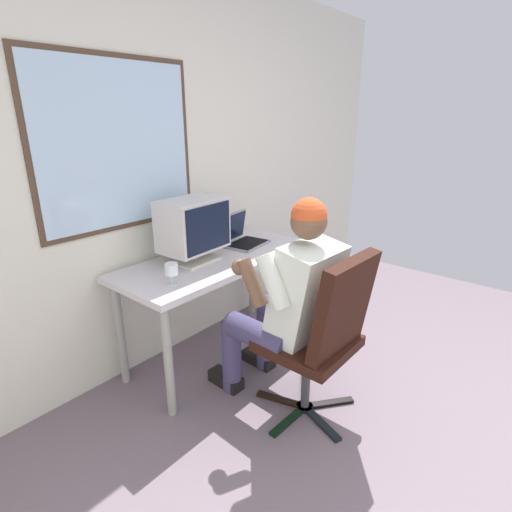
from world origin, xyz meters
The scene contains 7 objects.
wall_rear centered at (-0.02, 2.41, 1.30)m, with size 5.00×0.08×2.58m.
desk centered at (-0.10, 2.05, 0.66)m, with size 1.42×0.61×0.75m.
office_chair centered at (-0.21, 1.13, 0.57)m, with size 0.58×0.60×1.01m.
person_seated centered at (-0.20, 1.39, 0.67)m, with size 0.54×0.77×1.27m.
crt_monitor centered at (-0.25, 2.10, 0.99)m, with size 0.43×0.30×0.41m.
laptop centered at (0.22, 2.12, 0.81)m, with size 0.35×0.31×0.23m.
wine_glass centered at (-0.59, 1.91, 0.83)m, with size 0.07×0.07×0.13m.
Camera 1 is at (-1.91, 0.19, 1.67)m, focal length 28.33 mm.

